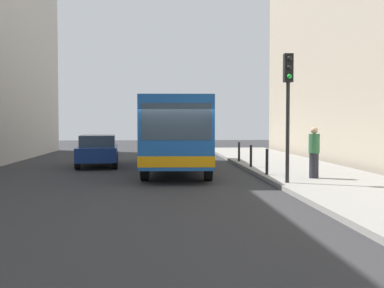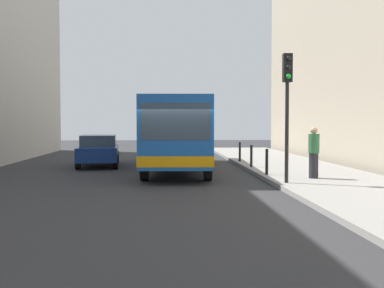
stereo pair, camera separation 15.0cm
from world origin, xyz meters
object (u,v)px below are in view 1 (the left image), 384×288
at_px(bollard_near, 267,162).
at_px(bollard_far, 239,152).
at_px(car_beside_bus, 98,150).
at_px(traffic_light, 288,93).
at_px(bollard_mid, 251,156).
at_px(bus, 177,130).
at_px(pedestrian_near_signal, 314,152).

xyz_separation_m(bollard_near, bollard_far, (0.00, 6.07, 0.00)).
bearing_deg(car_beside_bus, bollard_far, -179.75).
distance_m(car_beside_bus, traffic_light, 10.79).
xyz_separation_m(bollard_near, bollard_mid, (0.00, 3.03, 0.00)).
relative_size(car_beside_bus, bollard_near, 4.76).
distance_m(bus, pedestrian_near_signal, 6.69).
height_order(bollard_near, pedestrian_near_signal, pedestrian_near_signal).
distance_m(bus, bollard_far, 4.15).
distance_m(car_beside_bus, bollard_near, 8.81).
xyz_separation_m(traffic_light, pedestrian_near_signal, (1.26, 1.19, -1.97)).
height_order(bus, car_beside_bus, bus).
xyz_separation_m(bus, bollard_mid, (3.18, -0.61, -1.10)).
bearing_deg(bollard_mid, bus, 169.18).
height_order(bollard_far, pedestrian_near_signal, pedestrian_near_signal).
relative_size(traffic_light, bollard_near, 4.32).
xyz_separation_m(bus, bollard_near, (3.18, -3.64, -1.10)).
xyz_separation_m(bollard_far, pedestrian_near_signal, (1.36, -7.29, 0.41)).
height_order(bollard_near, bollard_mid, same).
relative_size(bollard_near, bollard_far, 1.00).
distance_m(bollard_near, bollard_mid, 3.03).
xyz_separation_m(bollard_mid, bollard_far, (0.00, 3.03, 0.00)).
height_order(bus, pedestrian_near_signal, bus).
bearing_deg(car_beside_bus, traffic_light, 126.92).
bearing_deg(traffic_light, car_beside_bus, 131.37).
height_order(traffic_light, pedestrian_near_signal, traffic_light).
distance_m(bus, bollard_near, 4.96).
xyz_separation_m(car_beside_bus, bollard_near, (6.87, -5.50, -0.16)).
bearing_deg(traffic_light, bus, 118.40).
xyz_separation_m(car_beside_bus, traffic_light, (6.97, -7.92, 2.22)).
height_order(car_beside_bus, traffic_light, traffic_light).
relative_size(bollard_near, pedestrian_near_signal, 0.54).
height_order(bollard_mid, pedestrian_near_signal, pedestrian_near_signal).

